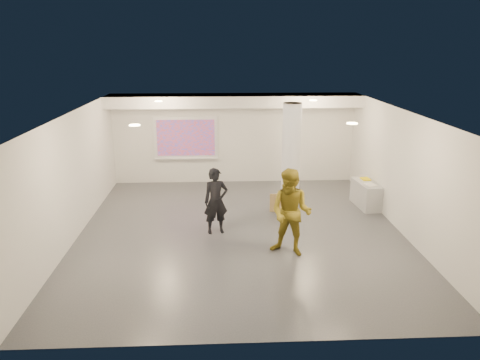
{
  "coord_description": "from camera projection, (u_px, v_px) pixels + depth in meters",
  "views": [
    {
      "loc": [
        -0.54,
        -10.85,
        4.55
      ],
      "look_at": [
        0.0,
        0.4,
        1.25
      ],
      "focal_mm": 35.0,
      "sensor_mm": 36.0,
      "label": 1
    }
  ],
  "objects": [
    {
      "name": "postit_pad",
      "position": [
        365.0,
        179.0,
        13.65
      ],
      "size": [
        0.26,
        0.33,
        0.03
      ],
      "primitive_type": "cube",
      "rotation": [
        0.0,
        0.0,
        0.09
      ],
      "color": "#FFE201",
      "rests_on": "credenza"
    },
    {
      "name": "downlight_nw",
      "position": [
        158.0,
        101.0,
        13.16
      ],
      "size": [
        0.22,
        0.22,
        0.02
      ],
      "primitive_type": "cylinder",
      "color": "#E6D18A",
      "rests_on": "ceiling"
    },
    {
      "name": "downlight_ne",
      "position": [
        313.0,
        100.0,
        13.37
      ],
      "size": [
        0.22,
        0.22,
        0.02
      ],
      "primitive_type": "cylinder",
      "color": "#E6D18A",
      "rests_on": "ceiling"
    },
    {
      "name": "floor",
      "position": [
        241.0,
        232.0,
        11.71
      ],
      "size": [
        8.0,
        9.0,
        0.01
      ],
      "primitive_type": "cube",
      "color": "#3A3C42",
      "rests_on": "ground"
    },
    {
      "name": "column",
      "position": [
        291.0,
        157.0,
        13.08
      ],
      "size": [
        0.52,
        0.52,
        3.0
      ],
      "primitive_type": "cylinder",
      "color": "white",
      "rests_on": "floor"
    },
    {
      "name": "projection_screen",
      "position": [
        186.0,
        138.0,
        15.47
      ],
      "size": [
        2.1,
        0.13,
        1.42
      ],
      "color": "white",
      "rests_on": "wall_back"
    },
    {
      "name": "wall_right",
      "position": [
        403.0,
        173.0,
        11.47
      ],
      "size": [
        0.01,
        9.0,
        3.0
      ],
      "primitive_type": "cube",
      "color": "silver",
      "rests_on": "floor"
    },
    {
      "name": "soffit_band",
      "position": [
        235.0,
        100.0,
        14.7
      ],
      "size": [
        8.0,
        1.1,
        0.36
      ],
      "primitive_type": "cube",
      "color": "silver",
      "rests_on": "ceiling"
    },
    {
      "name": "wall_left",
      "position": [
        73.0,
        177.0,
        11.1
      ],
      "size": [
        0.01,
        9.0,
        3.0
      ],
      "primitive_type": "cube",
      "color": "silver",
      "rests_on": "floor"
    },
    {
      "name": "wall_back",
      "position": [
        234.0,
        138.0,
        15.6
      ],
      "size": [
        8.0,
        0.01,
        3.0
      ],
      "primitive_type": "cube",
      "color": "silver",
      "rests_on": "floor"
    },
    {
      "name": "papers_stack",
      "position": [
        370.0,
        185.0,
        13.11
      ],
      "size": [
        0.37,
        0.42,
        0.02
      ],
      "primitive_type": "cube",
      "rotation": [
        0.0,
        0.0,
        0.29
      ],
      "color": "white",
      "rests_on": "credenza"
    },
    {
      "name": "ceiling",
      "position": [
        241.0,
        113.0,
        10.86
      ],
      "size": [
        8.0,
        9.0,
        0.01
      ],
      "primitive_type": "cube",
      "color": "white",
      "rests_on": "floor"
    },
    {
      "name": "cardboard_back",
      "position": [
        278.0,
        203.0,
        13.06
      ],
      "size": [
        0.48,
        0.14,
        0.52
      ],
      "primitive_type": "cube",
      "rotation": [
        -0.07,
        0.0,
        -0.13
      ],
      "color": "#A1814C",
      "rests_on": "floor"
    },
    {
      "name": "downlight_sw",
      "position": [
        135.0,
        125.0,
        9.33
      ],
      "size": [
        0.22,
        0.22,
        0.02
      ],
      "primitive_type": "cylinder",
      "color": "#E6D18A",
      "rests_on": "ceiling"
    },
    {
      "name": "cardboard_front",
      "position": [
        284.0,
        202.0,
        13.09
      ],
      "size": [
        0.51,
        0.28,
        0.54
      ],
      "primitive_type": "cube",
      "rotation": [
        -0.15,
        0.0,
        0.33
      ],
      "color": "#A1814C",
      "rests_on": "floor"
    },
    {
      "name": "wall_front",
      "position": [
        256.0,
        256.0,
        6.97
      ],
      "size": [
        8.0,
        0.01,
        3.0
      ],
      "primitive_type": "cube",
      "color": "silver",
      "rests_on": "floor"
    },
    {
      "name": "downlight_se",
      "position": [
        352.0,
        123.0,
        9.53
      ],
      "size": [
        0.22,
        0.22,
        0.02
      ],
      "primitive_type": "cylinder",
      "color": "#E6D18A",
      "rests_on": "ceiling"
    },
    {
      "name": "woman",
      "position": [
        216.0,
        201.0,
        11.48
      ],
      "size": [
        0.68,
        0.53,
        1.65
      ],
      "primitive_type": "imported",
      "rotation": [
        0.0,
        0.0,
        0.24
      ],
      "color": "black",
      "rests_on": "floor"
    },
    {
      "name": "credenza",
      "position": [
        366.0,
        194.0,
        13.47
      ],
      "size": [
        0.63,
        1.29,
        0.73
      ],
      "primitive_type": "cube",
      "rotation": [
        0.0,
        0.0,
        0.09
      ],
      "color": "#9B9DA0",
      "rests_on": "floor"
    },
    {
      "name": "man",
      "position": [
        291.0,
        213.0,
        10.25
      ],
      "size": [
        1.18,
        1.09,
        1.96
      ],
      "primitive_type": "imported",
      "rotation": [
        0.0,
        0.0,
        -0.47
      ],
      "color": "olive",
      "rests_on": "floor"
    }
  ]
}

